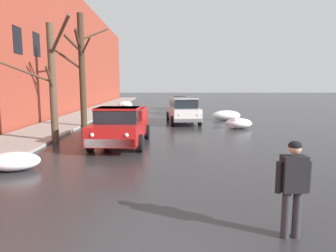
{
  "coord_description": "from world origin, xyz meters",
  "views": [
    {
      "loc": [
        0.15,
        -3.87,
        2.72
      ],
      "look_at": [
        0.44,
        9.34,
        0.9
      ],
      "focal_mm": 32.14,
      "sensor_mm": 36.0,
      "label": 1
    }
  ],
  "objects_px": {
    "bare_tree_mid_block": "(81,68)",
    "bare_tree_second_along_sidewalk": "(52,81)",
    "pickup_truck_red_approaching_near_lane": "(121,126)",
    "suv_white_parked_kerbside_close": "(183,109)",
    "pedestrian_with_coffee": "(293,182)",
    "sedan_maroon_parked_far_down_block": "(179,103)",
    "sedan_darkblue_parked_kerbside_mid": "(183,106)"
  },
  "relations": [
    {
      "from": "bare_tree_mid_block",
      "to": "bare_tree_second_along_sidewalk",
      "type": "bearing_deg",
      "value": -89.64
    },
    {
      "from": "pickup_truck_red_approaching_near_lane",
      "to": "suv_white_parked_kerbside_close",
      "type": "height_order",
      "value": "suv_white_parked_kerbside_close"
    },
    {
      "from": "bare_tree_second_along_sidewalk",
      "to": "pickup_truck_red_approaching_near_lane",
      "type": "distance_m",
      "value": 3.77
    },
    {
      "from": "bare_tree_mid_block",
      "to": "pedestrian_with_coffee",
      "type": "relative_size",
      "value": 4.02
    },
    {
      "from": "bare_tree_second_along_sidewalk",
      "to": "bare_tree_mid_block",
      "type": "bearing_deg",
      "value": 90.36
    },
    {
      "from": "suv_white_parked_kerbside_close",
      "to": "pedestrian_with_coffee",
      "type": "bearing_deg",
      "value": -87.24
    },
    {
      "from": "bare_tree_mid_block",
      "to": "pickup_truck_red_approaching_near_lane",
      "type": "distance_m",
      "value": 7.2
    },
    {
      "from": "suv_white_parked_kerbside_close",
      "to": "sedan_maroon_parked_far_down_block",
      "type": "bearing_deg",
      "value": 88.0
    },
    {
      "from": "bare_tree_second_along_sidewalk",
      "to": "sedan_darkblue_parked_kerbside_mid",
      "type": "height_order",
      "value": "bare_tree_second_along_sidewalk"
    },
    {
      "from": "pedestrian_with_coffee",
      "to": "sedan_maroon_parked_far_down_block",
      "type": "bearing_deg",
      "value": 90.73
    },
    {
      "from": "sedan_maroon_parked_far_down_block",
      "to": "bare_tree_mid_block",
      "type": "bearing_deg",
      "value": -116.06
    },
    {
      "from": "pickup_truck_red_approaching_near_lane",
      "to": "sedan_maroon_parked_far_down_block",
      "type": "bearing_deg",
      "value": 79.29
    },
    {
      "from": "pickup_truck_red_approaching_near_lane",
      "to": "sedan_darkblue_parked_kerbside_mid",
      "type": "xyz_separation_m",
      "value": [
        3.82,
        14.34,
        -0.13
      ]
    },
    {
      "from": "bare_tree_mid_block",
      "to": "sedan_darkblue_parked_kerbside_mid",
      "type": "height_order",
      "value": "bare_tree_mid_block"
    },
    {
      "from": "bare_tree_second_along_sidewalk",
      "to": "suv_white_parked_kerbside_close",
      "type": "height_order",
      "value": "bare_tree_second_along_sidewalk"
    },
    {
      "from": "bare_tree_second_along_sidewalk",
      "to": "suv_white_parked_kerbside_close",
      "type": "xyz_separation_m",
      "value": [
        6.49,
        7.39,
        -1.92
      ]
    },
    {
      "from": "bare_tree_second_along_sidewalk",
      "to": "sedan_maroon_parked_far_down_block",
      "type": "relative_size",
      "value": 1.32
    },
    {
      "from": "suv_white_parked_kerbside_close",
      "to": "bare_tree_second_along_sidewalk",
      "type": "bearing_deg",
      "value": -131.29
    },
    {
      "from": "suv_white_parked_kerbside_close",
      "to": "pedestrian_with_coffee",
      "type": "height_order",
      "value": "suv_white_parked_kerbside_close"
    },
    {
      "from": "bare_tree_second_along_sidewalk",
      "to": "bare_tree_mid_block",
      "type": "xyz_separation_m",
      "value": [
        -0.03,
        5.3,
        0.87
      ]
    },
    {
      "from": "suv_white_parked_kerbside_close",
      "to": "sedan_darkblue_parked_kerbside_mid",
      "type": "distance_m",
      "value": 6.49
    },
    {
      "from": "pickup_truck_red_approaching_near_lane",
      "to": "bare_tree_mid_block",
      "type": "bearing_deg",
      "value": 118.76
    },
    {
      "from": "pickup_truck_red_approaching_near_lane",
      "to": "sedan_maroon_parked_far_down_block",
      "type": "distance_m",
      "value": 20.34
    },
    {
      "from": "bare_tree_mid_block",
      "to": "pickup_truck_red_approaching_near_lane",
      "type": "xyz_separation_m",
      "value": [
        3.17,
        -5.78,
        -2.89
      ]
    },
    {
      "from": "pickup_truck_red_approaching_near_lane",
      "to": "sedan_darkblue_parked_kerbside_mid",
      "type": "distance_m",
      "value": 14.84
    },
    {
      "from": "pedestrian_with_coffee",
      "to": "bare_tree_mid_block",
      "type": "bearing_deg",
      "value": 117.25
    },
    {
      "from": "bare_tree_second_along_sidewalk",
      "to": "sedan_maroon_parked_far_down_block",
      "type": "distance_m",
      "value": 20.81
    },
    {
      "from": "suv_white_parked_kerbside_close",
      "to": "bare_tree_mid_block",
      "type": "bearing_deg",
      "value": -162.21
    },
    {
      "from": "sedan_maroon_parked_far_down_block",
      "to": "pedestrian_with_coffee",
      "type": "height_order",
      "value": "pedestrian_with_coffee"
    },
    {
      "from": "pickup_truck_red_approaching_near_lane",
      "to": "suv_white_parked_kerbside_close",
      "type": "xyz_separation_m",
      "value": [
        3.36,
        7.87,
        0.11
      ]
    },
    {
      "from": "bare_tree_mid_block",
      "to": "suv_white_parked_kerbside_close",
      "type": "relative_size",
      "value": 1.43
    },
    {
      "from": "bare_tree_mid_block",
      "to": "sedan_maroon_parked_far_down_block",
      "type": "height_order",
      "value": "bare_tree_mid_block"
    }
  ]
}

